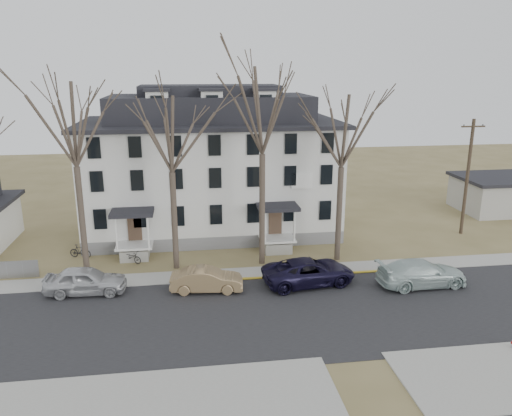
{
  "coord_description": "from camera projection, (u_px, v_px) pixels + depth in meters",
  "views": [
    {
      "loc": [
        -4.01,
        -22.82,
        13.44
      ],
      "look_at": [
        0.46,
        9.0,
        4.32
      ],
      "focal_mm": 35.0,
      "sensor_mm": 36.0,
      "label": 1
    }
  ],
  "objects": [
    {
      "name": "car_white",
      "position": [
        422.0,
        274.0,
        31.56
      ],
      "size": [
        5.79,
        2.56,
        1.65
      ],
      "primitive_type": "imported",
      "rotation": [
        0.0,
        0.0,
        1.61
      ],
      "color": "#B3C6C2",
      "rests_on": "ground"
    },
    {
      "name": "tree_far_left",
      "position": [
        72.0,
        118.0,
        30.99
      ],
      "size": [
        8.4,
        8.4,
        13.72
      ],
      "color": "#473B31",
      "rests_on": "ground"
    },
    {
      "name": "near_sidewalk_left",
      "position": [
        97.0,
        412.0,
        20.11
      ],
      "size": [
        20.0,
        5.0,
        0.08
      ],
      "primitive_type": "cube",
      "color": "#A09F97",
      "rests_on": "ground"
    },
    {
      "name": "car_navy",
      "position": [
        309.0,
        272.0,
        31.79
      ],
      "size": [
        6.21,
        3.48,
        1.64
      ],
      "primitive_type": "imported",
      "rotation": [
        0.0,
        0.0,
        1.7
      ],
      "color": "black",
      "rests_on": "ground"
    },
    {
      "name": "tree_mid_right",
      "position": [
        343.0,
        126.0,
        33.53
      ],
      "size": [
        7.8,
        7.8,
        12.74
      ],
      "color": "#473B31",
      "rests_on": "ground"
    },
    {
      "name": "bicycle_left",
      "position": [
        131.0,
        257.0,
        35.27
      ],
      "size": [
        1.73,
        1.37,
        0.88
      ],
      "primitive_type": "imported",
      "rotation": [
        0.0,
        0.0,
        1.02
      ],
      "color": "black",
      "rests_on": "ground"
    },
    {
      "name": "car_tan",
      "position": [
        207.0,
        280.0,
        30.79
      ],
      "size": [
        4.59,
        1.97,
        1.47
      ],
      "primitive_type": "imported",
      "rotation": [
        0.0,
        0.0,
        1.48
      ],
      "color": "#8F734D",
      "rests_on": "ground"
    },
    {
      "name": "main_road",
      "position": [
        265.0,
        316.0,
        27.85
      ],
      "size": [
        120.0,
        10.0,
        0.04
      ],
      "primitive_type": "cube",
      "color": "#27272A",
      "rests_on": "ground"
    },
    {
      "name": "far_sidewalk",
      "position": [
        251.0,
        274.0,
        33.57
      ],
      "size": [
        120.0,
        2.0,
        0.08
      ],
      "primitive_type": "cube",
      "color": "#A09F97",
      "rests_on": "ground"
    },
    {
      "name": "bicycle_right",
      "position": [
        80.0,
        252.0,
        36.21
      ],
      "size": [
        1.71,
        0.98,
        0.99
      ],
      "primitive_type": "imported",
      "rotation": [
        0.0,
        0.0,
        1.24
      ],
      "color": "black",
      "rests_on": "ground"
    },
    {
      "name": "ground",
      "position": [
        271.0,
        335.0,
        25.95
      ],
      "size": [
        120.0,
        120.0,
        0.0
      ],
      "primitive_type": "plane",
      "color": "olive",
      "rests_on": "ground"
    },
    {
      "name": "utility_pole_far",
      "position": [
        467.0,
        176.0,
        40.42
      ],
      "size": [
        2.0,
        0.28,
        9.5
      ],
      "color": "#3D3023",
      "rests_on": "ground"
    },
    {
      "name": "boarding_house",
      "position": [
        212.0,
        168.0,
        41.32
      ],
      "size": [
        20.8,
        12.36,
        12.05
      ],
      "color": "slate",
      "rests_on": "ground"
    },
    {
      "name": "yellow_curb",
      "position": [
        327.0,
        275.0,
        33.38
      ],
      "size": [
        14.0,
        0.25,
        0.06
      ],
      "primitive_type": "cube",
      "color": "gold",
      "rests_on": "ground"
    },
    {
      "name": "distant_building",
      "position": [
        502.0,
        194.0,
        48.03
      ],
      "size": [
        8.5,
        6.5,
        3.35
      ],
      "color": "#A09F97",
      "rests_on": "ground"
    },
    {
      "name": "tree_center",
      "position": [
        262.0,
        104.0,
        32.39
      ],
      "size": [
        9.0,
        9.0,
        14.7
      ],
      "color": "#473B31",
      "rests_on": "ground"
    },
    {
      "name": "tree_mid_left",
      "position": [
        170.0,
        129.0,
        31.99
      ],
      "size": [
        7.8,
        7.8,
        12.74
      ],
      "color": "#473B31",
      "rests_on": "ground"
    },
    {
      "name": "car_silver",
      "position": [
        85.0,
        281.0,
        30.44
      ],
      "size": [
        4.97,
        2.18,
        1.67
      ],
      "primitive_type": "imported",
      "rotation": [
        0.0,
        0.0,
        1.53
      ],
      "color": "silver",
      "rests_on": "ground"
    }
  ]
}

